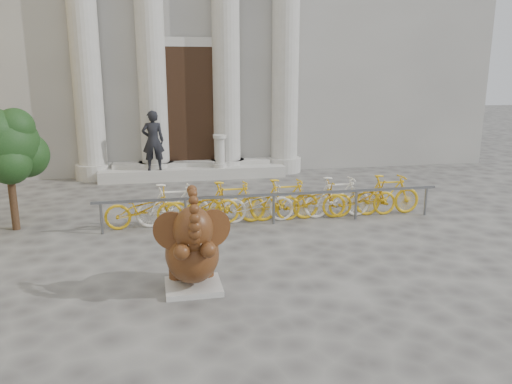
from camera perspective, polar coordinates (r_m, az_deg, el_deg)
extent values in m
plane|color=#474442|center=(7.79, -2.03, -12.48)|extent=(80.00, 80.00, 0.00)
cube|color=gray|center=(22.09, -8.77, 20.16)|extent=(22.00, 10.00, 12.00)
cube|color=black|center=(16.90, -7.52, 9.69)|extent=(2.40, 0.16, 4.00)
cylinder|color=#A8A59E|center=(16.85, -18.98, 14.86)|extent=(0.90, 0.90, 8.00)
cylinder|color=#A8A59E|center=(16.72, -11.93, 15.31)|extent=(0.90, 0.90, 8.00)
cylinder|color=#A8A59E|center=(16.88, -3.46, 15.55)|extent=(0.90, 0.90, 8.00)
cylinder|color=#A8A59E|center=(17.26, 3.39, 15.50)|extent=(0.90, 0.90, 8.00)
cube|color=#A8A59E|center=(16.67, -7.18, 2.28)|extent=(6.00, 1.20, 0.36)
cube|color=#A8A59E|center=(8.26, -7.17, -10.66)|extent=(0.90, 0.82, 0.09)
ellipsoid|color=black|center=(8.31, -7.35, -8.15)|extent=(0.76, 0.72, 0.57)
ellipsoid|color=black|center=(8.06, -7.30, -6.96)|extent=(0.87, 1.08, 0.93)
cylinder|color=black|center=(8.47, -9.03, -8.91)|extent=(0.27, 0.27, 0.23)
cylinder|color=black|center=(8.50, -5.75, -8.72)|extent=(0.27, 0.27, 0.23)
cylinder|color=black|center=(7.65, -8.59, -6.72)|extent=(0.22, 0.54, 0.36)
cylinder|color=black|center=(7.68, -5.64, -6.55)|extent=(0.22, 0.54, 0.36)
ellipsoid|color=black|center=(7.59, -7.21, -4.27)|extent=(0.62, 0.58, 0.71)
cylinder|color=black|center=(7.69, -9.53, -4.40)|extent=(0.59, 0.22, 0.61)
cylinder|color=black|center=(7.73, -5.02, -4.16)|extent=(0.59, 0.24, 0.61)
cone|color=beige|center=(7.46, -7.88, -5.77)|extent=(0.12, 0.21, 0.10)
cone|color=beige|center=(7.48, -6.23, -5.68)|extent=(0.11, 0.21, 0.10)
cube|color=slate|center=(11.34, 2.05, -0.29)|extent=(8.00, 0.06, 0.06)
cylinder|color=slate|center=(11.23, -17.25, -2.91)|extent=(0.06, 0.06, 0.70)
cylinder|color=slate|center=(11.16, -8.03, -2.51)|extent=(0.06, 0.06, 0.70)
cylinder|color=slate|center=(11.43, 2.03, -1.99)|extent=(0.06, 0.06, 0.70)
cylinder|color=slate|center=(12.03, 11.35, -1.46)|extent=(0.06, 0.06, 0.70)
cylinder|color=slate|center=(12.82, 18.82, -1.01)|extent=(0.06, 0.06, 0.70)
imported|color=gold|center=(11.36, -12.73, -1.65)|extent=(1.70, 0.50, 1.00)
imported|color=silver|center=(11.36, -9.46, -1.50)|extent=(1.66, 0.47, 1.00)
imported|color=gold|center=(11.39, -6.21, -1.35)|extent=(1.70, 0.50, 1.00)
imported|color=gold|center=(11.46, -2.98, -1.19)|extent=(1.66, 0.47, 1.00)
imported|color=silver|center=(11.56, 0.19, -1.03)|extent=(1.70, 0.50, 1.00)
imported|color=gold|center=(11.70, 3.30, -0.88)|extent=(1.66, 0.47, 1.00)
imported|color=gold|center=(11.88, 6.33, -0.72)|extent=(1.70, 0.50, 1.00)
imported|color=silver|center=(12.08, 9.26, -0.57)|extent=(1.66, 0.47, 1.00)
imported|color=gold|center=(12.32, 12.09, -0.42)|extent=(1.70, 0.50, 1.00)
imported|color=gold|center=(12.59, 14.80, -0.28)|extent=(1.66, 0.47, 1.00)
cylinder|color=#332114|center=(12.15, -26.07, -0.17)|extent=(0.16, 0.16, 1.64)
sphere|color=black|center=(11.97, -26.61, 4.91)|extent=(1.36, 1.36, 1.36)
sphere|color=black|center=(12.10, -24.80, 3.86)|extent=(1.00, 1.00, 1.00)
sphere|color=black|center=(11.74, -26.33, 2.99)|extent=(0.91, 0.91, 0.91)
sphere|color=black|center=(11.78, -25.84, 6.66)|extent=(0.82, 0.82, 0.82)
imported|color=black|center=(16.10, -11.68, 5.77)|extent=(0.71, 0.49, 1.89)
cylinder|color=#A8A59E|center=(16.40, -4.11, 3.05)|extent=(0.44, 0.44, 0.13)
cylinder|color=#A8A59E|center=(16.33, -4.14, 4.52)|extent=(0.31, 0.31, 0.99)
cylinder|color=#A8A59E|center=(16.26, -4.17, 6.35)|extent=(0.44, 0.44, 0.11)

